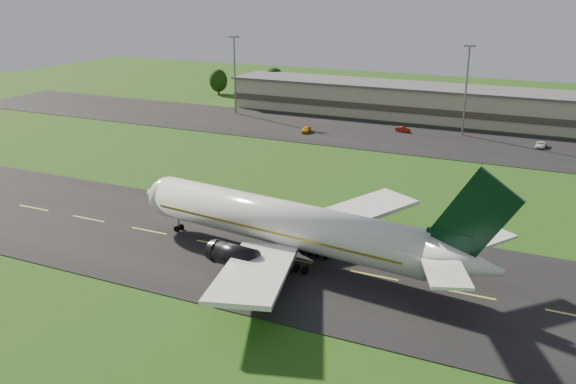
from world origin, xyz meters
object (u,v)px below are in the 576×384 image
at_px(service_vehicle_a, 306,129).
at_px(service_vehicle_c, 541,145).
at_px(airliner, 289,225).
at_px(light_mast_west, 235,65).
at_px(terminal, 483,107).
at_px(light_mast_centre, 467,80).
at_px(service_vehicle_b, 403,129).

bearing_deg(service_vehicle_a, service_vehicle_c, 0.68).
distance_m(airliner, light_mast_west, 97.44).
xyz_separation_m(terminal, light_mast_centre, (-1.40, -16.18, 8.75)).
distance_m(airliner, light_mast_centre, 80.67).
height_order(airliner, light_mast_west, light_mast_west).
xyz_separation_m(airliner, light_mast_centre, (5.11, 80.10, 8.08)).
relative_size(terminal, light_mast_west, 7.13).
relative_size(service_vehicle_a, service_vehicle_c, 0.95).
xyz_separation_m(terminal, service_vehicle_c, (15.95, -20.73, -3.31)).
bearing_deg(light_mast_west, service_vehicle_c, -3.36).
relative_size(light_mast_west, light_mast_centre, 1.00).
bearing_deg(service_vehicle_c, service_vehicle_b, 179.06).
bearing_deg(light_mast_west, light_mast_centre, 0.00).
distance_m(airliner, service_vehicle_c, 78.92).
distance_m(light_mast_west, service_vehicle_b, 48.43).
distance_m(light_mast_centre, service_vehicle_c, 21.61).
relative_size(light_mast_west, service_vehicle_c, 4.85).
relative_size(airliner, service_vehicle_c, 12.21).
bearing_deg(service_vehicle_a, airliner, -76.14).
bearing_deg(service_vehicle_b, light_mast_west, 101.24).
bearing_deg(terminal, light_mast_west, -165.24).
relative_size(light_mast_west, service_vehicle_a, 5.13).
xyz_separation_m(terminal, light_mast_west, (-61.40, -16.18, 8.75)).
xyz_separation_m(light_mast_centre, service_vehicle_c, (17.35, -4.55, -12.06)).
bearing_deg(light_mast_west, airliner, -55.58).
xyz_separation_m(airliner, service_vehicle_c, (22.46, 75.55, -3.98)).
xyz_separation_m(airliner, terminal, (6.51, 96.28, -0.67)).
height_order(light_mast_centre, service_vehicle_c, light_mast_centre).
height_order(light_mast_west, service_vehicle_a, light_mast_west).
xyz_separation_m(terminal, service_vehicle_b, (-14.58, -18.90, -3.30)).
height_order(terminal, light_mast_centre, light_mast_centre).
bearing_deg(service_vehicle_b, service_vehicle_a, 131.88).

